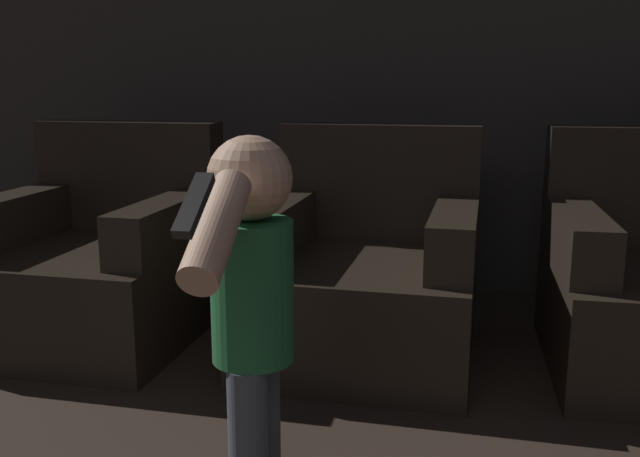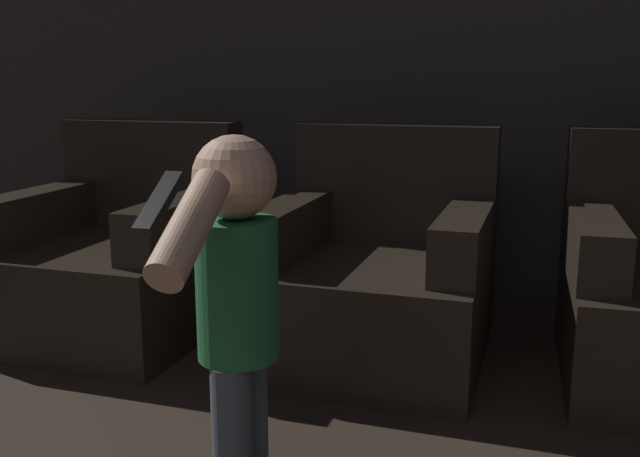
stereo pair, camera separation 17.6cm
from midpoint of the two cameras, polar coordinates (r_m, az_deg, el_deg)
wall_back at (r=3.68m, az=-1.61°, el=15.60°), size 8.40×0.05×2.60m
armchair_left at (r=3.15m, az=-18.82°, el=-2.77°), size 0.89×0.95×0.88m
armchair_middle at (r=2.80m, az=1.90°, el=-3.88°), size 0.90×0.96×0.88m
person_toddler at (r=1.77m, az=-8.39°, el=-5.10°), size 0.21×0.64×0.94m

